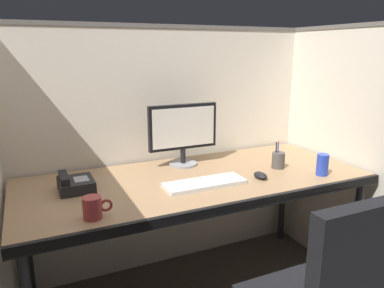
{
  "coord_description": "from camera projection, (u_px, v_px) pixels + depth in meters",
  "views": [
    {
      "loc": [
        -0.82,
        -1.44,
        1.43
      ],
      "look_at": [
        0.0,
        0.35,
        0.92
      ],
      "focal_mm": 34.44,
      "sensor_mm": 36.0,
      "label": 1
    }
  ],
  "objects": [
    {
      "name": "coffee_mug",
      "position": [
        93.0,
        208.0,
        1.53
      ],
      "size": [
        0.13,
        0.08,
        0.09
      ],
      "color": "#993333",
      "rests_on": "desk"
    },
    {
      "name": "cubicle_partition_rear",
      "position": [
        167.0,
        150.0,
        2.41
      ],
      "size": [
        2.21,
        0.06,
        1.57
      ],
      "color": "beige",
      "rests_on": "ground"
    },
    {
      "name": "desk",
      "position": [
        197.0,
        187.0,
        2.04
      ],
      "size": [
        1.9,
        0.8,
        0.74
      ],
      "color": "#997551",
      "rests_on": "ground"
    },
    {
      "name": "soda_can",
      "position": [
        322.0,
        165.0,
        2.06
      ],
      "size": [
        0.07,
        0.07,
        0.12
      ],
      "primitive_type": "cylinder",
      "color": "#263FB2",
      "rests_on": "desk"
    },
    {
      "name": "desk_phone",
      "position": [
        75.0,
        184.0,
        1.84
      ],
      "size": [
        0.17,
        0.19,
        0.09
      ],
      "color": "black",
      "rests_on": "desk"
    },
    {
      "name": "pen_cup",
      "position": [
        278.0,
        160.0,
        2.19
      ],
      "size": [
        0.08,
        0.08,
        0.16
      ],
      "color": "#4C4742",
      "rests_on": "desk"
    },
    {
      "name": "computer_mouse",
      "position": [
        260.0,
        175.0,
        2.02
      ],
      "size": [
        0.06,
        0.1,
        0.04
      ],
      "color": "black",
      "rests_on": "desk"
    },
    {
      "name": "cubicle_partition_right",
      "position": [
        344.0,
        153.0,
        2.34
      ],
      "size": [
        0.06,
        1.41,
        1.57
      ],
      "color": "beige",
      "rests_on": "ground"
    },
    {
      "name": "monitor_center",
      "position": [
        183.0,
        131.0,
        2.2
      ],
      "size": [
        0.43,
        0.17,
        0.37
      ],
      "color": "gray",
      "rests_on": "desk"
    },
    {
      "name": "keyboard_main",
      "position": [
        205.0,
        183.0,
        1.91
      ],
      "size": [
        0.43,
        0.15,
        0.02
      ],
      "primitive_type": "cube",
      "color": "silver",
      "rests_on": "desk"
    }
  ]
}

